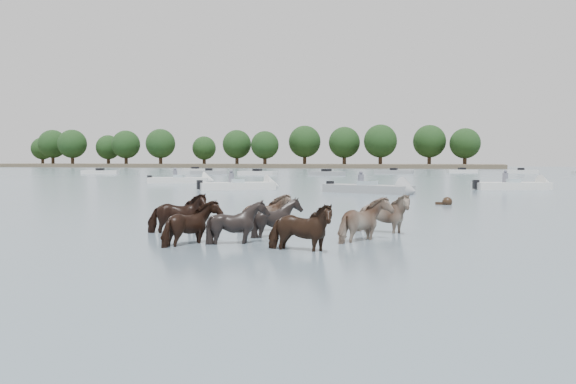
% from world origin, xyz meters
% --- Properties ---
extents(ground, '(400.00, 400.00, 0.00)m').
position_xyz_m(ground, '(0.00, 0.00, 0.00)').
color(ground, slate).
rests_on(ground, ground).
extents(shoreline, '(160.00, 30.00, 1.00)m').
position_xyz_m(shoreline, '(-70.00, 150.00, 0.50)').
color(shoreline, '#4C4233').
rests_on(shoreline, ground).
extents(pony_herd, '(6.82, 4.69, 1.34)m').
position_xyz_m(pony_herd, '(-0.13, 2.35, 0.38)').
color(pony_herd, black).
rests_on(pony_herd, ground).
extents(swimming_pony, '(0.72, 0.44, 0.44)m').
position_xyz_m(swimming_pony, '(3.14, 15.41, 0.10)').
color(swimming_pony, black).
rests_on(swimming_pony, ground).
extents(motorboat_a, '(5.34, 4.47, 1.92)m').
position_xyz_m(motorboat_a, '(-10.31, 25.72, 0.23)').
color(motorboat_a, silver).
rests_on(motorboat_a, ground).
extents(motorboat_b, '(6.13, 3.76, 1.92)m').
position_xyz_m(motorboat_b, '(-1.14, 23.49, 0.22)').
color(motorboat_b, gray).
rests_on(motorboat_b, ground).
extents(motorboat_c, '(5.56, 3.59, 1.92)m').
position_xyz_m(motorboat_c, '(7.17, 31.32, 0.23)').
color(motorboat_c, silver).
rests_on(motorboat_c, ground).
extents(motorboat_f, '(5.88, 2.96, 1.92)m').
position_xyz_m(motorboat_f, '(-19.54, 34.81, 0.23)').
color(motorboat_f, silver).
rests_on(motorboat_f, ground).
extents(distant_flotilla, '(101.78, 27.21, 0.93)m').
position_xyz_m(distant_flotilla, '(-0.01, 75.66, 0.26)').
color(distant_flotilla, silver).
rests_on(distant_flotilla, ground).
extents(treeline, '(146.41, 22.06, 11.92)m').
position_xyz_m(treeline, '(-67.03, 148.02, 6.80)').
color(treeline, '#382619').
rests_on(treeline, ground).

